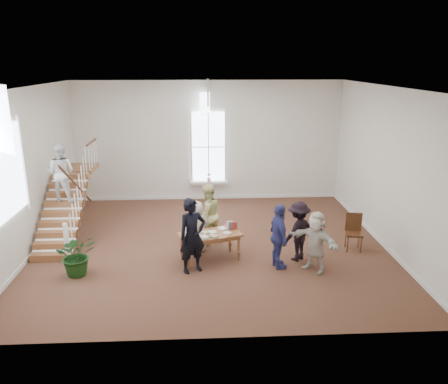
{
  "coord_description": "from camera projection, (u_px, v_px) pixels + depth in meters",
  "views": [
    {
      "loc": [
        -0.26,
        -11.8,
        5.18
      ],
      "look_at": [
        0.38,
        0.4,
        1.49
      ],
      "focal_mm": 35.0,
      "sensor_mm": 36.0,
      "label": 1
    }
  ],
  "objects": [
    {
      "name": "elderly_woman",
      "position": [
        197.0,
        226.0,
        12.18
      ],
      "size": [
        0.82,
        0.66,
        1.46
      ],
      "primitive_type": "imported",
      "rotation": [
        0.0,
        0.0,
        3.45
      ],
      "color": "beige",
      "rests_on": "ground"
    },
    {
      "name": "woman_cluster_c",
      "position": [
        315.0,
        242.0,
        11.02
      ],
      "size": [
        1.33,
        1.4,
        1.58
      ],
      "primitive_type": "imported",
      "rotation": [
        0.0,
        0.0,
        5.44
      ],
      "color": "silver",
      "rests_on": "ground"
    },
    {
      "name": "woman_cluster_a",
      "position": [
        279.0,
        237.0,
        11.14
      ],
      "size": [
        0.59,
        1.07,
        1.73
      ],
      "primitive_type": "imported",
      "rotation": [
        0.0,
        0.0,
        1.75
      ],
      "color": "navy",
      "rests_on": "ground"
    },
    {
      "name": "floor_plant",
      "position": [
        77.0,
        255.0,
        10.86
      ],
      "size": [
        1.21,
        1.14,
        1.08
      ],
      "primitive_type": "imported",
      "rotation": [
        0.0,
        0.0,
        0.37
      ],
      "color": "#133611",
      "rests_on": "ground"
    },
    {
      "name": "woman_cluster_b",
      "position": [
        298.0,
        231.0,
        11.62
      ],
      "size": [
        1.2,
        1.12,
        1.63
      ],
      "primitive_type": "imported",
      "rotation": [
        0.0,
        0.0,
        3.79
      ],
      "color": "black",
      "rests_on": "ground"
    },
    {
      "name": "person_yellow",
      "position": [
        207.0,
        214.0,
        12.62
      ],
      "size": [
        1.11,
        1.04,
        1.81
      ],
      "primitive_type": "imported",
      "rotation": [
        0.0,
        0.0,
        3.68
      ],
      "color": "#D7D686",
      "rests_on": "ground"
    },
    {
      "name": "side_chair",
      "position": [
        354.0,
        229.0,
        12.35
      ],
      "size": [
        0.52,
        0.52,
        1.05
      ],
      "rotation": [
        0.0,
        0.0,
        -0.16
      ],
      "color": "#3E2611",
      "rests_on": "ground"
    },
    {
      "name": "staircase",
      "position": [
        63.0,
        187.0,
        12.82
      ],
      "size": [
        1.1,
        4.1,
        2.92
      ],
      "color": "brown",
      "rests_on": "ground"
    },
    {
      "name": "room_shell",
      "position": [
        209.0,
        189.0,
        16.87
      ],
      "size": [
        10.49,
        10.0,
        10.0
      ],
      "color": "beige",
      "rests_on": "ground"
    },
    {
      "name": "ground",
      "position": [
        212.0,
        245.0,
        12.79
      ],
      "size": [
        10.0,
        10.0,
        0.0
      ],
      "primitive_type": "plane",
      "color": "#48281C",
      "rests_on": "ground"
    },
    {
      "name": "library_table",
      "position": [
        210.0,
        236.0,
        11.63
      ],
      "size": [
        1.79,
        1.27,
        0.82
      ],
      "rotation": [
        0.0,
        0.0,
        0.32
      ],
      "color": "brown",
      "rests_on": "ground"
    },
    {
      "name": "police_officer",
      "position": [
        192.0,
        236.0,
        10.91
      ],
      "size": [
        0.84,
        0.74,
        1.94
      ],
      "primitive_type": "imported",
      "rotation": [
        0.0,
        0.0,
        0.48
      ],
      "color": "black",
      "rests_on": "ground"
    }
  ]
}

